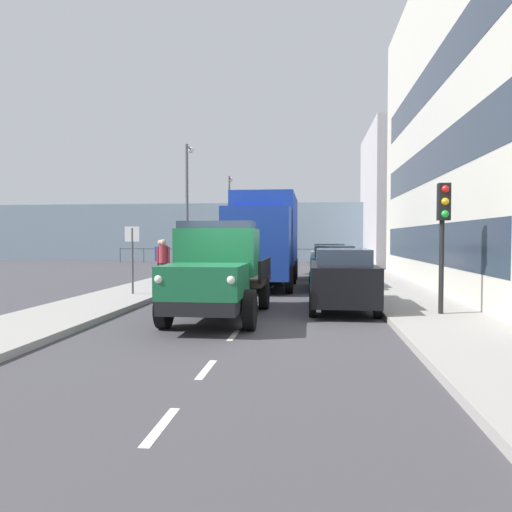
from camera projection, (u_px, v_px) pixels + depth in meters
name	position (u px, v px, depth m)	size (l,w,h in m)	color
ground_plane	(274.00, 285.00, 20.99)	(80.00, 80.00, 0.00)	#423F44
sidewalk_left	(384.00, 284.00, 20.46)	(2.49, 35.77, 0.15)	#9E9993
sidewalk_right	(170.00, 282.00, 21.52)	(2.49, 35.77, 0.15)	#9E9993
road_centreline_markings	(273.00, 286.00, 20.16)	(0.12, 31.62, 0.01)	silver
building_far_block	(419.00, 197.00, 37.19)	(7.75, 11.04, 10.28)	#B7B2B7
sea_horizon	(293.00, 232.00, 41.63)	(80.00, 0.80, 5.00)	gray
seawall_railing	(291.00, 252.00, 38.12)	(28.08, 0.08, 1.20)	#4C5156
truck_vintage_green	(218.00, 272.00, 11.98)	(2.17, 5.64, 2.43)	black
lorry_cargo_blue	(265.00, 237.00, 20.48)	(2.58, 8.20, 3.87)	#193899
car_black_kerbside_near	(342.00, 278.00, 13.53)	(1.80, 4.12, 1.72)	black
car_teal_kerbside_1	(333.00, 267.00, 19.06)	(1.87, 3.88, 1.72)	#1E6670
car_silver_kerbside_2	(329.00, 260.00, 24.17)	(1.83, 3.82, 1.72)	#B7BABF
car_navy_oppositeside_0	(224.00, 262.00, 22.51)	(1.96, 4.42, 1.72)	navy
car_white_oppositeside_1	(244.00, 256.00, 29.32)	(1.88, 3.95, 1.72)	white
pedestrian_with_bag	(163.00, 258.00, 19.10)	(0.53, 0.34, 1.82)	#383342
pedestrian_near_railing	(161.00, 257.00, 20.98)	(0.53, 0.34, 1.79)	black
pedestrian_couple_b	(191.00, 257.00, 23.88)	(0.53, 0.34, 1.58)	#383342
traffic_light_near	(443.00, 220.00, 11.82)	(0.28, 0.41, 3.20)	black
lamp_post_promenade	(188.00, 197.00, 25.17)	(0.32, 1.14, 6.69)	#59595B
lamp_post_far	(230.00, 211.00, 36.02)	(0.32, 1.14, 6.42)	#59595B
street_sign	(132.00, 248.00, 16.17)	(0.50, 0.07, 2.25)	#4C4C4C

